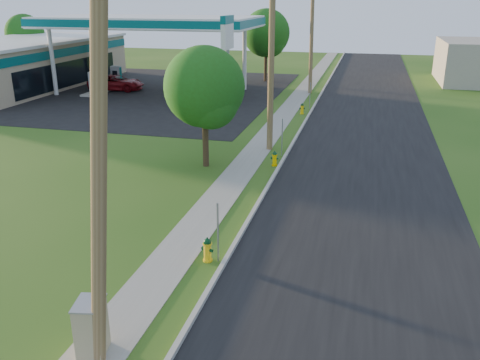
% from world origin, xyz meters
% --- Properties ---
extents(ground_plane, '(140.00, 140.00, 0.00)m').
position_xyz_m(ground_plane, '(0.00, 0.00, 0.00)').
color(ground_plane, '#1F4C10').
rests_on(ground_plane, ground).
extents(road, '(8.00, 120.00, 0.02)m').
position_xyz_m(road, '(4.50, 10.00, 0.01)').
color(road, black).
rests_on(road, ground).
extents(curb, '(0.15, 120.00, 0.15)m').
position_xyz_m(curb, '(0.50, 10.00, 0.07)').
color(curb, '#A5A297').
rests_on(curb, ground).
extents(sidewalk, '(1.50, 120.00, 0.03)m').
position_xyz_m(sidewalk, '(-1.25, 10.00, 0.01)').
color(sidewalk, gray).
rests_on(sidewalk, ground).
extents(forecourt, '(26.00, 28.00, 0.02)m').
position_xyz_m(forecourt, '(-16.00, 32.00, 0.01)').
color(forecourt, black).
rests_on(forecourt, ground).
extents(utility_pole_near, '(1.40, 0.32, 9.48)m').
position_xyz_m(utility_pole_near, '(-0.60, -1.00, 4.80)').
color(utility_pole_near, brown).
rests_on(utility_pole_near, ground).
extents(utility_pole_mid, '(1.40, 0.32, 9.80)m').
position_xyz_m(utility_pole_mid, '(-0.60, 17.00, 4.95)').
color(utility_pole_mid, brown).
rests_on(utility_pole_mid, ground).
extents(utility_pole_far, '(1.40, 0.32, 9.50)m').
position_xyz_m(utility_pole_far, '(-0.60, 35.00, 4.80)').
color(utility_pole_far, brown).
rests_on(utility_pole_far, ground).
extents(sign_post_near, '(0.05, 0.04, 2.00)m').
position_xyz_m(sign_post_near, '(0.25, 4.20, 1.00)').
color(sign_post_near, gray).
rests_on(sign_post_near, ground).
extents(sign_post_mid, '(0.05, 0.04, 2.00)m').
position_xyz_m(sign_post_mid, '(0.25, 16.00, 1.00)').
color(sign_post_mid, gray).
rests_on(sign_post_mid, ground).
extents(sign_post_far, '(0.05, 0.04, 2.00)m').
position_xyz_m(sign_post_far, '(0.25, 28.20, 1.00)').
color(sign_post_far, gray).
rests_on(sign_post_far, ground).
extents(gas_canopy, '(18.18, 9.18, 6.40)m').
position_xyz_m(gas_canopy, '(-14.00, 32.00, 5.90)').
color(gas_canopy, silver).
rests_on(gas_canopy, ground).
extents(fuel_pump_nw, '(1.20, 3.20, 1.90)m').
position_xyz_m(fuel_pump_nw, '(-18.50, 30.00, 0.72)').
color(fuel_pump_nw, '#A5A297').
rests_on(fuel_pump_nw, ground).
extents(fuel_pump_ne, '(1.20, 3.20, 1.90)m').
position_xyz_m(fuel_pump_ne, '(-9.50, 30.00, 0.72)').
color(fuel_pump_ne, '#A5A297').
rests_on(fuel_pump_ne, ground).
extents(fuel_pump_sw, '(1.20, 3.20, 1.90)m').
position_xyz_m(fuel_pump_sw, '(-18.50, 34.00, 0.72)').
color(fuel_pump_sw, '#A5A297').
rests_on(fuel_pump_sw, ground).
extents(fuel_pump_se, '(1.20, 3.20, 1.90)m').
position_xyz_m(fuel_pump_se, '(-9.50, 34.00, 0.72)').
color(fuel_pump_se, '#A5A297').
rests_on(fuel_pump_se, ground).
extents(convenience_store, '(10.40, 22.40, 4.25)m').
position_xyz_m(convenience_store, '(-26.98, 32.00, 2.13)').
color(convenience_store, tan).
rests_on(convenience_store, ground).
extents(price_pylon, '(0.34, 2.04, 6.85)m').
position_xyz_m(price_pylon, '(-4.50, 22.50, 5.43)').
color(price_pylon, gray).
rests_on(price_pylon, ground).
extents(tree_verge, '(3.87, 3.87, 5.86)m').
position_xyz_m(tree_verge, '(-3.01, 13.30, 3.77)').
color(tree_verge, '#332717').
rests_on(tree_verge, ground).
extents(tree_lot, '(4.58, 4.58, 6.94)m').
position_xyz_m(tree_lot, '(-5.55, 40.54, 4.47)').
color(tree_lot, '#332717').
rests_on(tree_lot, ground).
extents(tree_back, '(4.13, 4.13, 6.26)m').
position_xyz_m(tree_back, '(-32.14, 40.04, 4.03)').
color(tree_back, '#332717').
rests_on(tree_back, ground).
extents(hydrant_near, '(0.42, 0.38, 0.82)m').
position_xyz_m(hydrant_near, '(-0.09, 4.13, 0.40)').
color(hydrant_near, yellow).
rests_on(hydrant_near, ground).
extents(hydrant_mid, '(0.39, 0.35, 0.76)m').
position_xyz_m(hydrant_mid, '(0.20, 14.22, 0.37)').
color(hydrant_mid, '#FFCE00').
rests_on(hydrant_mid, ground).
extents(hydrant_far, '(0.41, 0.36, 0.78)m').
position_xyz_m(hydrant_far, '(-0.07, 26.44, 0.38)').
color(hydrant_far, yellow).
rests_on(hydrant_far, ground).
extents(utility_cabinet, '(0.77, 0.92, 1.40)m').
position_xyz_m(utility_cabinet, '(-1.33, -0.80, 0.70)').
color(utility_cabinet, tan).
rests_on(utility_cabinet, ground).
extents(car_red, '(5.12, 2.81, 1.36)m').
position_xyz_m(car_red, '(-17.59, 32.12, 0.68)').
color(car_red, maroon).
rests_on(car_red, ground).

